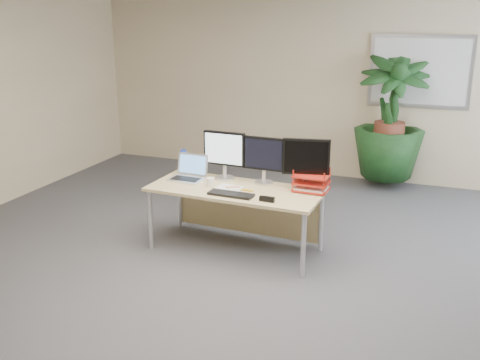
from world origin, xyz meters
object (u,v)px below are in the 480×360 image
at_px(desk, 239,198).
at_px(monitor_left, 224,152).
at_px(monitor_right, 264,157).
at_px(floor_plant, 389,133).
at_px(laptop, 189,173).

bearing_deg(desk, monitor_left, 143.97).
xyz_separation_m(monitor_left, monitor_right, (0.43, -0.01, -0.01)).
height_order(floor_plant, monitor_left, floor_plant).
bearing_deg(monitor_left, desk, -36.03).
xyz_separation_m(floor_plant, laptop, (-1.74, -2.49, -0.04)).
bearing_deg(laptop, monitor_right, 8.35).
relative_size(floor_plant, monitor_right, 3.16).
relative_size(desk, monitor_right, 3.61).
bearing_deg(monitor_left, monitor_right, -0.93).
distance_m(floor_plant, monitor_left, 2.76).
xyz_separation_m(desk, monitor_right, (0.21, 0.15, 0.41)).
bearing_deg(monitor_left, laptop, -160.87).
height_order(floor_plant, laptop, floor_plant).
distance_m(monitor_left, monitor_right, 0.43).
height_order(desk, monitor_left, monitor_left).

